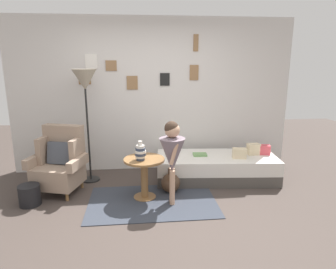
# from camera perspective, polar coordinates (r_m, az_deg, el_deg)

# --- Properties ---
(ground_plane) EXTENTS (12.00, 12.00, 0.00)m
(ground_plane) POSITION_cam_1_polar(r_m,az_deg,el_deg) (3.78, -0.78, -16.23)
(ground_plane) COLOR #423833
(gallery_wall) EXTENTS (4.80, 0.12, 2.60)m
(gallery_wall) POSITION_cam_1_polar(r_m,az_deg,el_deg) (5.25, -2.82, 7.39)
(gallery_wall) COLOR silver
(gallery_wall) RESTS_ON ground
(rug) EXTENTS (1.74, 1.10, 0.01)m
(rug) POSITION_cam_1_polar(r_m,az_deg,el_deg) (4.25, -2.96, -12.58)
(rug) COLOR #333842
(rug) RESTS_ON ground
(armchair) EXTENTS (0.86, 0.74, 0.97)m
(armchair) POSITION_cam_1_polar(r_m,az_deg,el_deg) (4.69, -19.75, -5.04)
(armchair) COLOR olive
(armchair) RESTS_ON ground
(daybed) EXTENTS (1.96, 0.96, 0.40)m
(daybed) POSITION_cam_1_polar(r_m,az_deg,el_deg) (4.99, 9.08, -6.16)
(daybed) COLOR #4C4742
(daybed) RESTS_ON ground
(pillow_head) EXTENTS (0.23, 0.16, 0.16)m
(pillow_head) POSITION_cam_1_polar(r_m,az_deg,el_deg) (5.15, 17.56, -2.76)
(pillow_head) COLOR #D64C56
(pillow_head) RESTS_ON daybed
(pillow_mid) EXTENTS (0.20, 0.13, 0.18)m
(pillow_mid) POSITION_cam_1_polar(r_m,az_deg,el_deg) (5.09, 15.87, -2.67)
(pillow_mid) COLOR beige
(pillow_mid) RESTS_ON daybed
(pillow_back) EXTENTS (0.23, 0.16, 0.16)m
(pillow_back) POSITION_cam_1_polar(r_m,az_deg,el_deg) (4.85, 13.35, -3.48)
(pillow_back) COLOR beige
(pillow_back) RESTS_ON daybed
(side_table) EXTENTS (0.57, 0.57, 0.58)m
(side_table) POSITION_cam_1_polar(r_m,az_deg,el_deg) (4.22, -4.51, -6.72)
(side_table) COLOR olive
(side_table) RESTS_ON ground
(vase_striped) EXTENTS (0.15, 0.15, 0.27)m
(vase_striped) POSITION_cam_1_polar(r_m,az_deg,el_deg) (4.07, -5.26, -3.37)
(vase_striped) COLOR #2D384C
(vase_striped) RESTS_ON side_table
(floor_lamp) EXTENTS (0.37, 0.37, 1.77)m
(floor_lamp) POSITION_cam_1_polar(r_m,az_deg,el_deg) (4.76, -15.45, 9.02)
(floor_lamp) COLOR black
(floor_lamp) RESTS_ON ground
(person_child) EXTENTS (0.34, 0.34, 1.14)m
(person_child) POSITION_cam_1_polar(r_m,az_deg,el_deg) (3.94, 0.81, -3.31)
(person_child) COLOR tan
(person_child) RESTS_ON ground
(book_on_daybed) EXTENTS (0.23, 0.18, 0.03)m
(book_on_daybed) POSITION_cam_1_polar(r_m,az_deg,el_deg) (4.90, 6.06, -3.79)
(book_on_daybed) COLOR #6E9D5B
(book_on_daybed) RESTS_ON daybed
(demijohn_near) EXTENTS (0.29, 0.29, 0.37)m
(demijohn_near) POSITION_cam_1_polar(r_m,az_deg,el_deg) (4.47, 0.50, -9.11)
(demijohn_near) COLOR #473323
(demijohn_near) RESTS_ON ground
(magazine_basket) EXTENTS (0.28, 0.28, 0.28)m
(magazine_basket) POSITION_cam_1_polar(r_m,az_deg,el_deg) (4.51, -24.73, -10.38)
(magazine_basket) COLOR black
(magazine_basket) RESTS_ON ground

